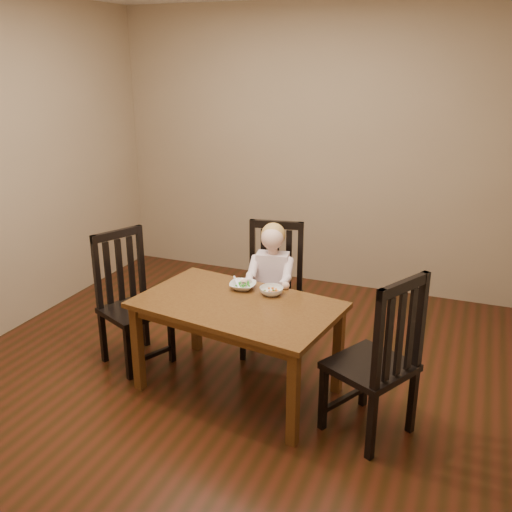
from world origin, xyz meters
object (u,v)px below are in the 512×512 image
at_px(dining_table, 237,313).
at_px(chair_child, 273,291).
at_px(bowl_peas, 243,286).
at_px(chair_left, 131,301).
at_px(chair_right, 378,361).
at_px(toddler, 272,276).
at_px(bowl_veg, 271,291).

bearing_deg(dining_table, chair_child, 88.95).
distance_m(chair_child, bowl_peas, 0.47).
distance_m(chair_left, chair_right, 1.90).
distance_m(chair_right, toddler, 1.22).
xyz_separation_m(chair_child, bowl_veg, (0.15, -0.45, 0.20)).
distance_m(chair_child, chair_left, 1.08).
bearing_deg(chair_left, bowl_peas, 123.88).
xyz_separation_m(dining_table, chair_child, (0.01, 0.67, -0.10)).
height_order(chair_child, chair_left, chair_child).
bearing_deg(chair_right, chair_left, 110.14).
xyz_separation_m(chair_left, bowl_peas, (0.85, 0.14, 0.20)).
relative_size(chair_child, bowl_veg, 6.25).
height_order(chair_child, chair_right, chair_right).
bearing_deg(bowl_peas, dining_table, -76.03).
bearing_deg(chair_left, chair_child, 146.06).
bearing_deg(chair_left, toddler, 143.47).
xyz_separation_m(chair_child, chair_left, (-0.92, -0.56, -0.01)).
bearing_deg(bowl_peas, chair_child, 80.35).
relative_size(chair_child, toddler, 1.85).
height_order(dining_table, chair_left, chair_left).
distance_m(dining_table, toddler, 0.62).
bearing_deg(chair_child, chair_left, 21.22).
relative_size(dining_table, bowl_peas, 7.79).
relative_size(dining_table, bowl_veg, 8.78).
xyz_separation_m(dining_table, chair_left, (-0.91, 0.10, -0.10)).
relative_size(chair_child, chair_left, 1.01).
distance_m(chair_left, toddler, 1.07).
relative_size(dining_table, chair_left, 1.42).
bearing_deg(bowl_veg, toddler, 109.63).
distance_m(chair_child, bowl_veg, 0.51).
distance_m(dining_table, chair_child, 0.67).
xyz_separation_m(chair_right, bowl_veg, (-0.81, 0.37, 0.18)).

